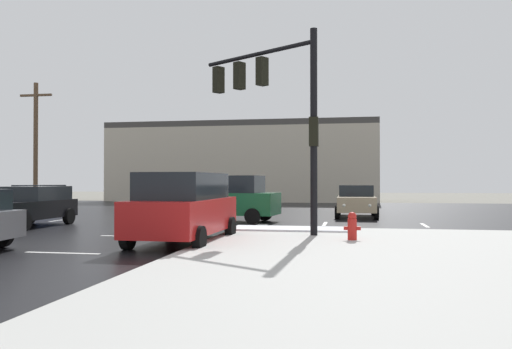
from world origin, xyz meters
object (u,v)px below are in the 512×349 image
Objects in this scene: suv_white at (203,191)px; utility_pole_far at (36,143)px; sedan_blue at (34,199)px; fire_hydrant at (352,226)px; sedan_black at (30,205)px; traffic_signal_mast at (276,99)px; suv_red at (184,206)px; sedan_tan at (356,200)px; suv_green at (223,197)px.

suv_white is 0.60× the size of utility_pole_far.
fire_hydrant is at bearing 59.14° from sedan_blue.
sedan_black is at bearing 32.58° from sedan_blue.
utility_pole_far is (-17.58, 13.45, -0.24)m from traffic_signal_mast.
traffic_signal_mast is at bearing -37.41° from utility_pole_far.
sedan_tan is (5.01, 12.10, -0.24)m from suv_red.
traffic_signal_mast is 7.10m from suv_green.
sedan_black is (-9.98, 1.51, -3.67)m from traffic_signal_mast.
sedan_blue is at bearing -148.18° from sedan_black.
sedan_tan is (0.23, 11.44, 0.32)m from fire_hydrant.
sedan_blue is (-6.60, -9.40, -0.24)m from suv_white.
utility_pole_far reaches higher than traffic_signal_mast.
sedan_tan is at bearing -11.01° from utility_pole_far.
suv_green is at bearing -29.18° from utility_pole_far.
fire_hydrant is (2.46, -1.94, -3.99)m from traffic_signal_mast.
sedan_blue is 7.23m from utility_pole_far.
suv_white is (-10.01, 19.43, 0.55)m from fire_hydrant.
sedan_black is at bearing 174.31° from suv_white.
utility_pole_far reaches higher than suv_red.
suv_white is at bearing 145.22° from sedan_blue.
suv_white is 11.28m from utility_pole_far.
traffic_signal_mast is 8.08× the size of fire_hydrant.
sedan_black is (-12.44, 3.45, 0.32)m from fire_hydrant.
fire_hydrant is 21.86m from suv_white.
suv_red reaches higher than sedan_blue.
utility_pole_far is at bearing -101.04° from sedan_tan.
sedan_black is (4.16, -6.59, 0.00)m from sedan_blue.
suv_red is 20.76m from suv_white.
sedan_blue is at bearing 147.91° from suv_white.
sedan_tan is 1.00× the size of sedan_blue.
fire_hydrant is 25.54m from utility_pole_far.
sedan_blue is 0.56× the size of utility_pole_far.
suv_green is at bearing 127.35° from fire_hydrant.
fire_hydrant is at bearing -1.19° from sedan_tan.
sedan_blue reaches higher than fire_hydrant.
suv_green is 1.01× the size of suv_white.
suv_red is at bearing 81.03° from traffic_signal_mast.
utility_pole_far is at bearing 142.48° from fire_hydrant.
traffic_signal_mast is 1.41× the size of sedan_blue.
fire_hydrant is 9.21m from suv_green.
traffic_signal_mast is at bearing 141.76° from fire_hydrant.
traffic_signal_mast is 0.79× the size of utility_pole_far.
traffic_signal_mast is 1.29× the size of suv_green.
suv_green reaches higher than sedan_black.
sedan_blue is 1.00× the size of sedan_black.
utility_pole_far is at bearing 44.49° from suv_red.
sedan_tan is (2.69, 9.50, -3.67)m from traffic_signal_mast.
utility_pole_far is (-20.27, 3.94, 3.43)m from sedan_tan.
traffic_signal_mast reaches higher than fire_hydrant.
sedan_black is at bearing 24.21° from traffic_signal_mast.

